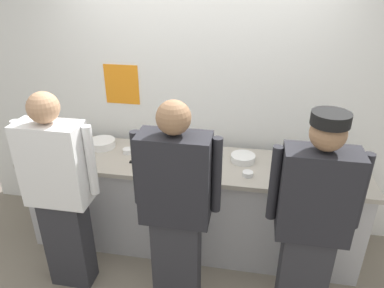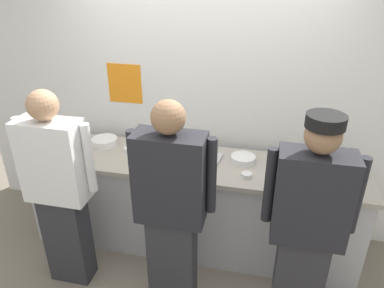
{
  "view_description": "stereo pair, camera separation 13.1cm",
  "coord_description": "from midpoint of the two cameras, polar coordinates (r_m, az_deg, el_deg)",
  "views": [
    {
      "loc": [
        0.51,
        -2.43,
        2.49
      ],
      "look_at": [
        -0.0,
        0.39,
        1.08
      ],
      "focal_mm": 33.88,
      "sensor_mm": 36.0,
      "label": 1
    },
    {
      "loc": [
        0.63,
        -2.4,
        2.49
      ],
      "look_at": [
        -0.0,
        0.39,
        1.08
      ],
      "focal_mm": 33.88,
      "sensor_mm": 36.0,
      "label": 2
    }
  ],
  "objects": [
    {
      "name": "plate_stack_front",
      "position": [
        3.25,
        9.2,
        -2.37
      ],
      "size": [
        0.22,
        0.22,
        0.06
      ],
      "color": "white",
      "rests_on": "prep_counter"
    },
    {
      "name": "prep_counter",
      "position": [
        3.49,
        1.0,
        -9.32
      ],
      "size": [
        3.07,
        0.68,
        0.92
      ],
      "color": "#B2B2B7",
      "rests_on": "ground"
    },
    {
      "name": "squeeze_bottle_primary",
      "position": [
        3.06,
        -2.12,
        -2.55
      ],
      "size": [
        0.06,
        0.06,
        0.2
      ],
      "color": "#E5E066",
      "rests_on": "prep_counter"
    },
    {
      "name": "ramekin_red_sauce",
      "position": [
        3.53,
        -19.77,
        -1.42
      ],
      "size": [
        0.1,
        0.1,
        0.04
      ],
      "color": "white",
      "rests_on": "prep_counter"
    },
    {
      "name": "sheet_tray",
      "position": [
        3.25,
        1.73,
        -2.44
      ],
      "size": [
        0.46,
        0.38,
        0.02
      ],
      "primitive_type": "cube",
      "rotation": [
        0.0,
        0.0,
        -0.12
      ],
      "color": "#B7BABF",
      "rests_on": "prep_counter"
    },
    {
      "name": "ramekin_yellow_sauce",
      "position": [
        3.04,
        9.8,
        -4.85
      ],
      "size": [
        0.09,
        0.09,
        0.04
      ],
      "color": "white",
      "rests_on": "prep_counter"
    },
    {
      "name": "mixing_bowl_steel",
      "position": [
        3.23,
        21.82,
        -3.51
      ],
      "size": [
        0.3,
        0.3,
        0.13
      ],
      "primitive_type": "cylinder",
      "color": "#B7BABF",
      "rests_on": "prep_counter"
    },
    {
      "name": "ramekin_green_sauce",
      "position": [
        3.34,
        17.77,
        -2.71
      ],
      "size": [
        0.1,
        0.1,
        0.04
      ],
      "color": "white",
      "rests_on": "prep_counter"
    },
    {
      "name": "chef_far_right",
      "position": [
        2.63,
        19.08,
        -12.11
      ],
      "size": [
        0.62,
        0.24,
        1.73
      ],
      "color": "#2D2D33",
      "rests_on": "ground"
    },
    {
      "name": "ramekin_orange_sauce",
      "position": [
        3.43,
        -8.81,
        -0.85
      ],
      "size": [
        0.1,
        0.1,
        0.04
      ],
      "color": "white",
      "rests_on": "prep_counter"
    },
    {
      "name": "chefs_knife",
      "position": [
        3.24,
        -6.73,
        -2.85
      ],
      "size": [
        0.28,
        0.03,
        0.02
      ],
      "color": "#B7BABF",
      "rests_on": "prep_counter"
    },
    {
      "name": "chef_near_left",
      "position": [
        3.04,
        -19.08,
        -6.66
      ],
      "size": [
        0.63,
        0.24,
        1.73
      ],
      "color": "#2D2D33",
      "rests_on": "ground"
    },
    {
      "name": "plate_stack_rear",
      "position": [
        3.6,
        -12.57,
        0.36
      ],
      "size": [
        0.24,
        0.24,
        0.07
      ],
      "color": "white",
      "rests_on": "prep_counter"
    },
    {
      "name": "ground_plane",
      "position": [
        3.52,
        -0.35,
        -18.84
      ],
      "size": [
        9.0,
        9.0,
        0.0
      ],
      "primitive_type": "plane",
      "color": "slate"
    },
    {
      "name": "wall_back",
      "position": [
        3.49,
        2.71,
        6.97
      ],
      "size": [
        4.81,
        0.11,
        2.68
      ],
      "color": "white",
      "rests_on": "ground"
    },
    {
      "name": "chef_center",
      "position": [
        2.64,
        -1.87,
        -10.11
      ],
      "size": [
        0.63,
        0.24,
        1.75
      ],
      "color": "#2D2D33",
      "rests_on": "ground"
    }
  ]
}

